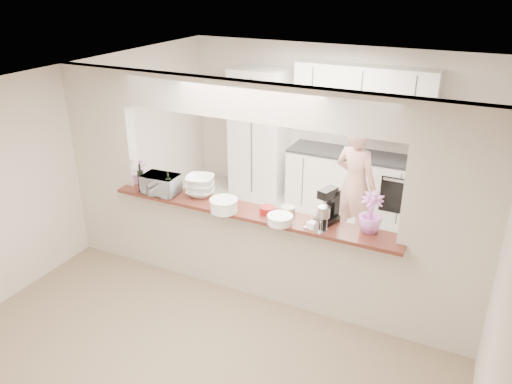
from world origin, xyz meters
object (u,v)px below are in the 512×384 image
Objects in this scene: refrigerator at (467,178)px; stand_mixer at (328,207)px; toaster_oven at (161,184)px; person at (355,185)px.

refrigerator reaches higher than stand_mixer.
toaster_oven is (-3.20, -2.75, 0.36)m from refrigerator.
refrigerator is 1.00× the size of person.
person is at bearing -145.41° from refrigerator.
toaster_oven is at bearing -139.33° from refrigerator.
toaster_oven is 2.63m from person.
person reaches higher than toaster_oven.
person is (-0.15, 1.66, -0.42)m from stand_mixer.
refrigerator is 4.39× the size of stand_mixer.
stand_mixer is at bearing 112.39° from person.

